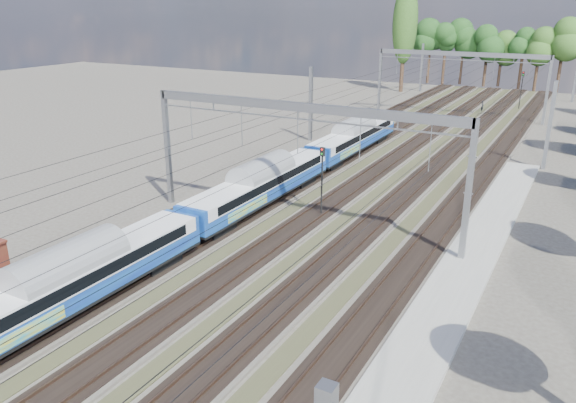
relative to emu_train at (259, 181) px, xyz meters
The scene contains 9 objects.
track_bed 13.73m from the emu_train, 70.62° to the left, with size 21.00×130.00×0.34m.
platform 20.64m from the emu_train, 36.51° to the right, with size 3.00×70.00×0.30m, color gray.
catenary 21.44m from the emu_train, 76.72° to the left, with size 25.65×130.00×9.00m.
tree_belt 63.04m from the emu_train, 78.92° to the left, with size 39.50×99.80×11.86m.
poplar 67.23m from the emu_train, 98.64° to the left, with size 4.40×4.40×19.04m.
emu_train is the anchor object (origin of this frame).
worker 52.68m from the emu_train, 82.36° to the left, with size 0.56×0.37×1.55m, color black.
signal_near 5.09m from the emu_train, 10.81° to the left, with size 0.36×0.33×5.31m.
signal_far 58.20m from the emu_train, 78.56° to the left, with size 0.35×0.32×5.63m.
Camera 1 is at (17.32, -2.89, 15.12)m, focal length 35.00 mm.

